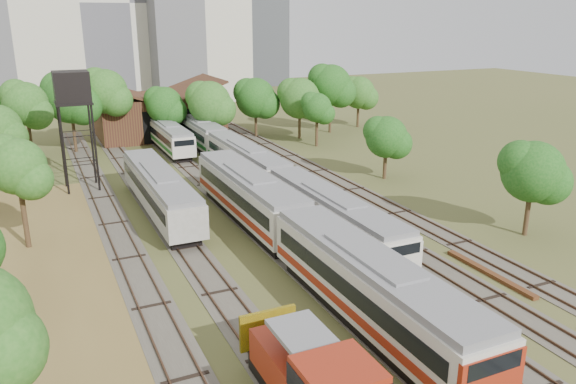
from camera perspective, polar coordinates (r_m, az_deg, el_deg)
name	(u,v)px	position (r m, az deg, el deg)	size (l,w,h in m)	color
ground	(445,352)	(29.30, 15.64, -15.40)	(240.00, 240.00, 0.00)	#475123
dry_grass_patch	(37,355)	(30.54, -24.16, -14.89)	(14.00, 60.00, 0.04)	brown
tracks	(248,204)	(48.73, -4.08, -1.25)	(24.60, 80.00, 0.19)	#4C473D
railcar_red_set	(298,233)	(36.57, 0.99, -4.22)	(3.20, 34.57, 3.97)	black
railcar_green_set	(246,162)	(55.72, -4.25, 3.05)	(2.80, 52.08, 3.45)	black
railcar_rear	(168,136)	(70.12, -12.14, 5.62)	(2.68, 16.08, 3.31)	black
old_grey_coach	(160,191)	(47.06, -12.90, 0.11)	(2.89, 18.00, 3.57)	black
water_tower	(72,91)	(54.76, -21.09, 9.59)	(3.16, 3.16, 10.94)	black
rail_pile_far	(489,273)	(37.89, 19.78, -7.77)	(0.46, 7.39, 0.24)	#5B331A
maintenance_shed	(159,114)	(78.90, -13.00, 7.70)	(16.45, 11.55, 7.58)	#391B15
tree_band_far	(209,96)	(72.55, -7.98, 9.60)	(48.82, 10.71, 9.64)	#382616
tree_band_right	(414,140)	(53.64, 12.66, 5.20)	(5.09, 37.39, 7.13)	#382616
tower_centre	(122,4)	(119.79, -16.55, 17.85)	(20.00, 18.00, 36.00)	beige
tower_far_right	(256,24)	(137.99, -3.30, 16.68)	(12.00, 12.00, 28.00)	#3D4045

